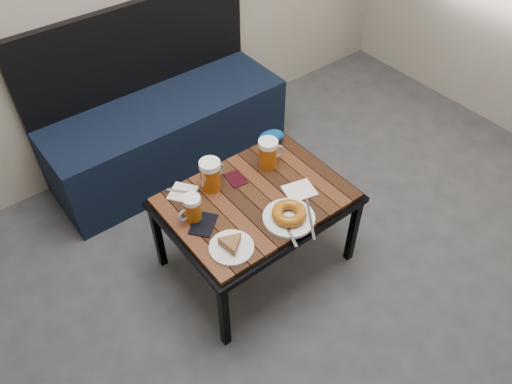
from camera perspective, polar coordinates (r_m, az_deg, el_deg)
ground at (r=2.35m, az=13.55°, el=-20.13°), size 4.00×4.00×0.00m
bench at (r=3.02m, az=-10.36°, el=7.30°), size 1.40×0.50×0.95m
cafe_table at (r=2.29m, az=0.00°, el=-1.27°), size 0.84×0.62×0.47m
beer_mug_left at (r=2.14m, az=-7.32°, el=-1.87°), size 0.11×0.08×0.13m
beer_mug_centre at (r=2.26m, az=-5.17°, el=1.99°), size 0.15×0.11×0.15m
beer_mug_right at (r=2.37m, az=1.43°, el=4.46°), size 0.14×0.10×0.15m
plate_pie at (r=2.05m, az=-2.84°, el=-6.11°), size 0.19×0.19×0.05m
plate_bagel at (r=2.15m, az=3.81°, el=-2.67°), size 0.25×0.28×0.06m
napkin_left at (r=2.30m, az=-8.35°, el=-0.08°), size 0.16×0.16×0.01m
napkin_right at (r=2.29m, az=4.99°, el=0.14°), size 0.16×0.15×0.01m
passport_navy at (r=2.16m, az=-6.03°, el=-3.68°), size 0.16×0.16×0.01m
passport_burgundy at (r=2.34m, az=-2.30°, el=1.52°), size 0.09×0.12×0.01m
knit_pouch at (r=2.53m, az=1.73°, el=6.28°), size 0.15×0.11×0.06m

